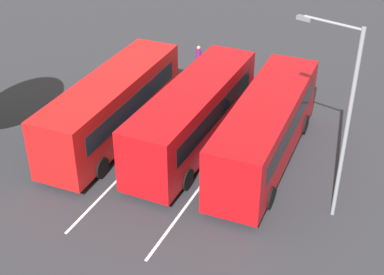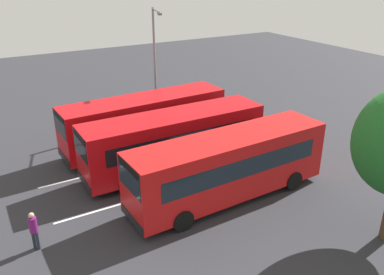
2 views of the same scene
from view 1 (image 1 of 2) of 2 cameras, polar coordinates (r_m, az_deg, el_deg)
name	(u,v)px [view 1 (image 1 of 2)]	position (r m, az deg, el deg)	size (l,w,h in m)	color
ground_plane	(188,149)	(26.08, -0.46, -1.24)	(71.25, 71.25, 0.00)	#2B2B30
bus_far_left	(266,128)	(24.60, 7.71, 1.00)	(10.13, 2.84, 3.16)	#B70C11
bus_center_left	(194,114)	(25.47, 0.20, 2.45)	(10.04, 2.56, 3.16)	#B70C11
bus_center_right	(113,105)	(26.51, -8.22, 3.34)	(10.11, 2.80, 3.16)	red
pedestrian	(199,57)	(33.49, 0.69, 8.41)	(0.45, 0.45, 1.67)	#232833
street_lamp	(343,114)	(20.52, 15.40, 2.40)	(0.80, 2.50, 7.82)	gray
lane_stripe_outer_left	(222,158)	(25.50, 3.11, -2.13)	(14.77, 0.12, 0.01)	silver
lane_stripe_inner_left	(155,141)	(26.76, -3.85, -0.38)	(14.77, 0.12, 0.01)	silver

